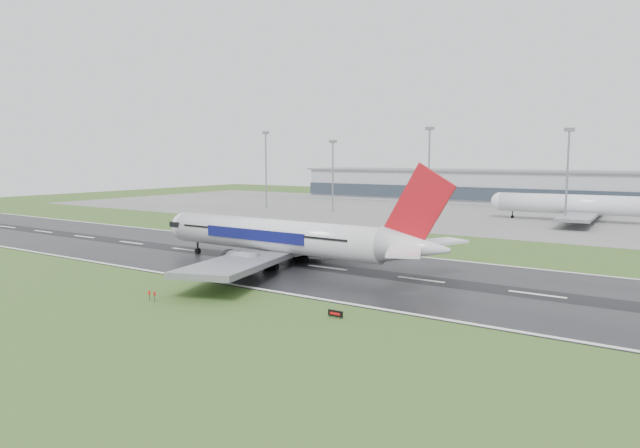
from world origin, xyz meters
The scene contains 11 objects.
ground centered at (0.00, 0.00, 0.00)m, with size 520.00×520.00×0.00m, color #31521E.
runway centered at (0.00, 0.00, 0.05)m, with size 400.00×45.00×0.10m, color black.
apron centered at (0.00, 125.00, 0.04)m, with size 400.00×130.00×0.08m, color slate.
terminal centered at (0.00, 185.00, 7.50)m, with size 240.00×36.00×15.00m, color #979AA2.
main_airliner centered at (-7.03, -2.75, 10.04)m, with size 67.32×64.12×19.88m, color silver, non-canonical shape.
parked_airliner centered at (26.60, 116.47, 9.46)m, with size 64.04×59.62×18.77m, color silver, non-canonical shape.
runway_sign centered at (20.34, -29.04, 0.52)m, with size 2.30×0.26×1.04m, color black, non-canonical shape.
floodmast_0 centered at (-97.18, 100.00, 15.82)m, with size 0.64×0.64×31.63m, color gray.
floodmast_1 centered at (-62.92, 100.00, 13.69)m, with size 0.64×0.64×27.39m, color gray.
floodmast_2 centered at (-21.96, 100.00, 15.70)m, with size 0.64×0.64×31.39m, color gray.
floodmast_3 centered at (24.63, 100.00, 14.88)m, with size 0.64×0.64×29.76m, color gray.
Camera 1 is at (61.46, -93.90, 21.83)m, focal length 32.36 mm.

